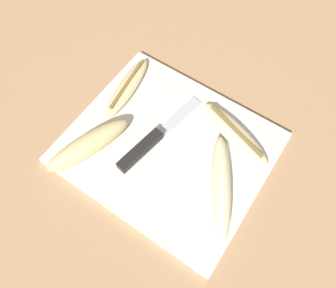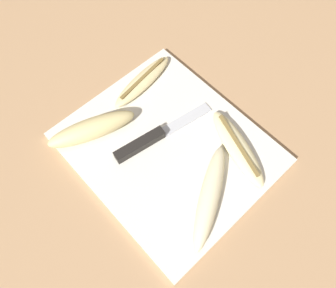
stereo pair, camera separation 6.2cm
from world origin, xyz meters
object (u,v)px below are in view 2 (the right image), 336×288
knife (148,140)px  banana_mellow_near (143,81)px  banana_soft_right (237,147)px  banana_pale_long (210,196)px  banana_spotted_left (92,129)px

knife → banana_mellow_near: size_ratio=1.29×
knife → banana_soft_right: 0.17m
banana_pale_long → knife: bearing=-178.2°
banana_spotted_left → banana_pale_long: 0.25m
banana_pale_long → banana_soft_right: size_ratio=1.05×
banana_spotted_left → banana_mellow_near: bearing=99.6°
banana_mellow_near → banana_pale_long: size_ratio=0.91×
banana_spotted_left → banana_mellow_near: banana_spotted_left is taller
banana_soft_right → banana_spotted_left: bearing=-140.2°
knife → banana_pale_long: bearing=11.2°
banana_mellow_near → banana_soft_right: banana_soft_right is taller
banana_spotted_left → banana_pale_long: (0.24, 0.07, -0.00)m
banana_mellow_near → banana_pale_long: 0.28m
banana_pale_long → banana_spotted_left: bearing=-164.0°
banana_spotted_left → banana_pale_long: banana_spotted_left is taller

